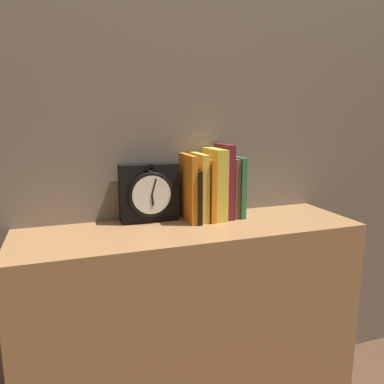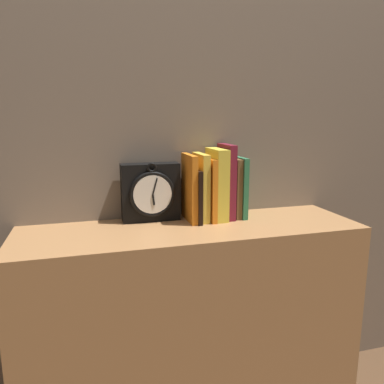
% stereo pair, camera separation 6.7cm
% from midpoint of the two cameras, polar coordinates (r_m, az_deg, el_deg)
% --- Properties ---
extents(wall_back, '(6.00, 0.05, 2.60)m').
position_cam_midpoint_polar(wall_back, '(1.35, -0.80, 21.68)').
color(wall_back, '#756656').
rests_on(wall_back, ground_plane).
extents(bookshelf, '(1.10, 0.32, 0.71)m').
position_cam_midpoint_polar(bookshelf, '(1.35, 1.51, -20.02)').
color(bookshelf, '#A87547').
rests_on(bookshelf, ground_plane).
extents(clock, '(0.19, 0.08, 0.20)m').
position_cam_midpoint_polar(clock, '(1.26, -4.80, -0.05)').
color(clock, black).
rests_on(clock, bookshelf).
extents(book_slot0_orange, '(0.02, 0.14, 0.22)m').
position_cam_midpoint_polar(book_slot0_orange, '(1.25, 1.13, 0.62)').
color(book_slot0_orange, orange).
rests_on(book_slot0_orange, bookshelf).
extents(book_slot1_black, '(0.01, 0.15, 0.18)m').
position_cam_midpoint_polar(book_slot1_black, '(1.26, 1.90, -0.44)').
color(book_slot1_black, black).
rests_on(book_slot1_black, bookshelf).
extents(book_slot2_yellow, '(0.02, 0.14, 0.23)m').
position_cam_midpoint_polar(book_slot2_yellow, '(1.27, 2.87, 0.78)').
color(book_slot2_yellow, yellow).
rests_on(book_slot2_yellow, bookshelf).
extents(book_slot3_orange, '(0.02, 0.14, 0.21)m').
position_cam_midpoint_polar(book_slot3_orange, '(1.28, 4.03, 0.47)').
color(book_slot3_orange, orange).
rests_on(book_slot3_orange, bookshelf).
extents(book_slot4_yellow, '(0.04, 0.14, 0.24)m').
position_cam_midpoint_polar(book_slot4_yellow, '(1.28, 5.30, 1.22)').
color(book_slot4_yellow, yellow).
rests_on(book_slot4_yellow, bookshelf).
extents(book_slot5_maroon, '(0.02, 0.13, 0.25)m').
position_cam_midpoint_polar(book_slot5_maroon, '(1.30, 6.73, 1.63)').
color(book_slot5_maroon, maroon).
rests_on(book_slot5_maroon, bookshelf).
extents(book_slot6_brown, '(0.02, 0.12, 0.21)m').
position_cam_midpoint_polar(book_slot6_brown, '(1.32, 7.78, 0.66)').
color(book_slot6_brown, brown).
rests_on(book_slot6_brown, bookshelf).
extents(book_slot7_green, '(0.02, 0.13, 0.21)m').
position_cam_midpoint_polar(book_slot7_green, '(1.33, 8.64, 0.77)').
color(book_slot7_green, '#2B6E46').
rests_on(book_slot7_green, bookshelf).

